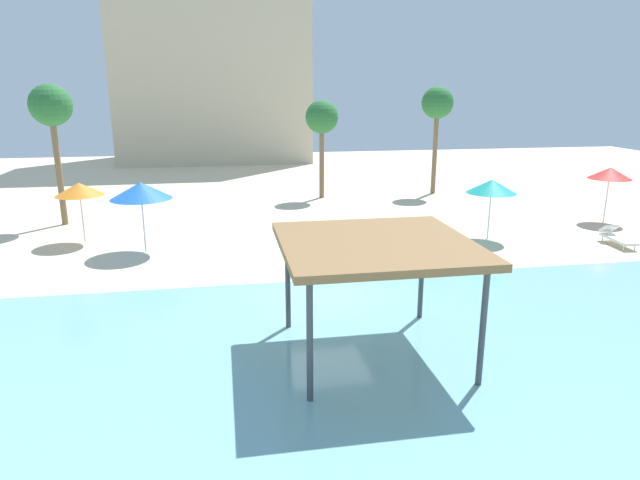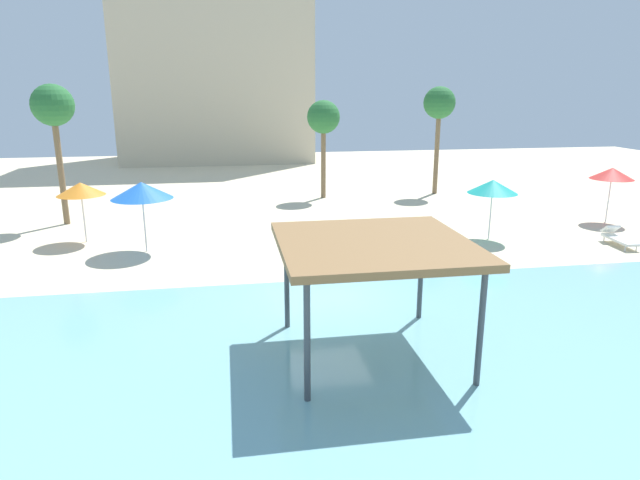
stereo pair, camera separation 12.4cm
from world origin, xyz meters
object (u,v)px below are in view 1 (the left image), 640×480
object	(u,v)px
beach_umbrella_blue_1	(141,191)
palm_tree_0	(322,119)
beach_umbrella_teal_2	(492,186)
beach_umbrella_red_0	(610,173)
palm_tree_2	(51,109)
lounge_chair_1	(418,236)
lounge_chair_0	(616,237)
palm_tree_1	(437,105)
shade_pavilion	(376,248)
beach_umbrella_orange_3	(79,189)

from	to	relation	value
beach_umbrella_blue_1	palm_tree_0	xyz separation A→B (m)	(8.94, 9.93, 2.12)
beach_umbrella_blue_1	beach_umbrella_teal_2	bearing A→B (deg)	-2.11
beach_umbrella_red_0	palm_tree_2	world-z (taller)	palm_tree_2
lounge_chair_1	lounge_chair_0	bearing A→B (deg)	87.06
beach_umbrella_red_0	lounge_chair_0	world-z (taller)	beach_umbrella_red_0
beach_umbrella_red_0	palm_tree_1	bearing A→B (deg)	122.35
lounge_chair_0	palm_tree_2	xyz separation A→B (m)	(-23.62, 7.77, 5.07)
beach_umbrella_red_0	beach_umbrella_blue_1	world-z (taller)	beach_umbrella_blue_1
palm_tree_2	palm_tree_0	bearing A→B (deg)	18.54
shade_pavilion	beach_umbrella_blue_1	bearing A→B (deg)	123.13
shade_pavilion	palm_tree_0	world-z (taller)	palm_tree_0
shade_pavilion	beach_umbrella_teal_2	xyz separation A→B (m)	(7.76, 9.60, -0.42)
beach_umbrella_blue_1	palm_tree_2	size ratio (longest dim) A/B	0.43
beach_umbrella_teal_2	lounge_chair_0	size ratio (longest dim) A/B	1.34
beach_umbrella_orange_3	palm_tree_2	world-z (taller)	palm_tree_2
lounge_chair_1	shade_pavilion	bearing A→B (deg)	-17.51
lounge_chair_1	palm_tree_0	size ratio (longest dim) A/B	0.35
beach_umbrella_orange_3	palm_tree_1	world-z (taller)	palm_tree_1
lounge_chair_1	palm_tree_0	xyz separation A→B (m)	(-2.18, 10.66, 4.26)
beach_umbrella_orange_3	shade_pavilion	bearing A→B (deg)	-52.24
beach_umbrella_blue_1	lounge_chair_0	xyz separation A→B (m)	(19.23, -2.31, -2.14)
lounge_chair_0	palm_tree_0	world-z (taller)	palm_tree_0
beach_umbrella_red_0	lounge_chair_1	size ratio (longest dim) A/B	1.36
beach_umbrella_orange_3	lounge_chair_1	world-z (taller)	beach_umbrella_orange_3
beach_umbrella_blue_1	beach_umbrella_red_0	bearing A→B (deg)	3.91
beach_umbrella_red_0	lounge_chair_0	distance (m)	4.84
beach_umbrella_teal_2	palm_tree_0	world-z (taller)	palm_tree_0
beach_umbrella_teal_2	beach_umbrella_orange_3	bearing A→B (deg)	171.85
palm_tree_1	palm_tree_2	world-z (taller)	palm_tree_2
shade_pavilion	palm_tree_0	xyz separation A→B (m)	(2.32, 20.06, 1.87)
beach_umbrella_red_0	beach_umbrella_teal_2	bearing A→B (deg)	-164.27
beach_umbrella_blue_1	beach_umbrella_orange_3	size ratio (longest dim) A/B	1.10
palm_tree_1	beach_umbrella_red_0	bearing A→B (deg)	-57.65
beach_umbrella_teal_2	lounge_chair_1	xyz separation A→B (m)	(-3.26, -0.20, -1.96)
beach_umbrella_red_0	palm_tree_1	xyz separation A→B (m)	(-5.48, 8.65, 2.94)
beach_umbrella_blue_1	beach_umbrella_orange_3	bearing A→B (deg)	144.81
shade_pavilion	beach_umbrella_orange_3	distance (m)	15.25
palm_tree_2	beach_umbrella_teal_2	bearing A→B (deg)	-17.71
lounge_chair_0	palm_tree_1	world-z (taller)	palm_tree_1
shade_pavilion	palm_tree_1	world-z (taller)	palm_tree_1
beach_umbrella_orange_3	beach_umbrella_blue_1	bearing A→B (deg)	-35.19
palm_tree_0	beach_umbrella_teal_2	bearing A→B (deg)	-62.53
beach_umbrella_blue_1	beach_umbrella_orange_3	world-z (taller)	beach_umbrella_blue_1
shade_pavilion	beach_umbrella_blue_1	xyz separation A→B (m)	(-6.61, 10.13, -0.25)
shade_pavilion	palm_tree_2	xyz separation A→B (m)	(-11.00, 15.59, 2.68)
beach_umbrella_orange_3	palm_tree_0	world-z (taller)	palm_tree_0
beach_umbrella_orange_3	lounge_chair_0	xyz separation A→B (m)	(21.95, -4.23, -1.94)
palm_tree_1	palm_tree_2	bearing A→B (deg)	-167.14
beach_umbrella_blue_1	lounge_chair_1	distance (m)	11.34
palm_tree_0	palm_tree_1	distance (m)	7.09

